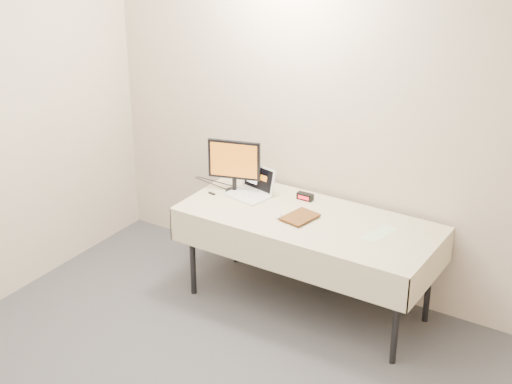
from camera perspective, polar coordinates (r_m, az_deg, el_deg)
The scene contains 9 objects.
back_wall at distance 5.70m, azimuth 6.24°, elevation 5.37°, with size 4.00×0.10×2.70m, color beige.
table at distance 5.59m, azimuth 3.83°, elevation -2.45°, with size 1.86×0.81×0.74m.
laptop at distance 5.88m, azimuth -0.26°, elevation 0.27°, with size 0.35×0.31×0.21m.
monitor at distance 5.86m, azimuth -1.60°, elevation 2.17°, with size 0.39×0.18×0.41m.
book at distance 5.54m, azimuth 2.50°, elevation -0.51°, with size 0.19×0.02×0.25m, color #98551B.
alarm_clock at distance 5.82m, azimuth 3.59°, elevation -0.33°, with size 0.12×0.05×0.05m.
clicker at distance 5.55m, azimuth 1.69°, elevation -1.75°, with size 0.04×0.09×0.02m, color #B4B4B6.
paper_form at distance 5.40m, azimuth 8.97°, elevation -3.00°, with size 0.11×0.29×0.00m, color #BFE7B8.
usb_dongle at distance 5.92m, azimuth -3.23°, elevation -0.11°, with size 0.06×0.02×0.01m, color black.
Camera 1 is at (2.34, -2.36, 3.20)m, focal length 55.00 mm.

